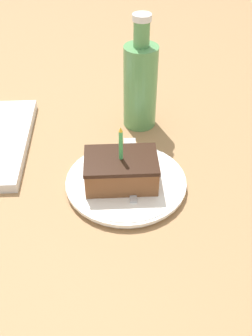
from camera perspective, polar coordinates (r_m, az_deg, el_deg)
ground_plane at (r=0.72m, az=-0.65°, el=-4.51°), size 2.40×2.40×0.04m
plate at (r=0.71m, az=-0.00°, el=-2.06°), size 0.22×0.22×0.02m
cake_slice at (r=0.68m, az=-0.72°, el=-0.30°), size 0.08×0.13×0.12m
fork at (r=0.74m, az=0.74°, el=0.76°), size 0.18×0.02×0.00m
bottle at (r=0.83m, az=2.09°, el=12.13°), size 0.07×0.07×0.24m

